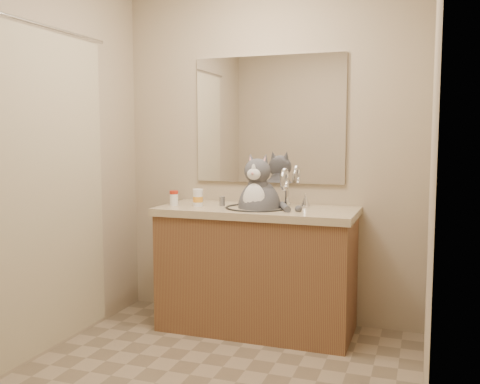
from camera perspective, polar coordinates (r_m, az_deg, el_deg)
name	(u,v)px	position (r m, az deg, el deg)	size (l,w,h in m)	color
room	(200,163)	(2.69, -4.34, 3.11)	(2.22, 2.52, 2.42)	gray
vanity	(257,266)	(3.70, 1.81, -7.93)	(1.34, 0.59, 1.12)	brown
mirror	(269,120)	(3.85, 3.08, 7.71)	(1.10, 0.02, 0.90)	white
shower_curtain	(43,188)	(3.35, -20.31, 0.41)	(0.02, 1.30, 1.93)	beige
cat	(259,204)	(3.62, 2.05, -1.27)	(0.41, 0.34, 0.58)	#4C4D52
pill_bottle_redcap	(174,198)	(3.78, -7.06, -0.62)	(0.07, 0.07, 0.10)	white
pill_bottle_orange	(198,198)	(3.71, -4.52, -0.63)	(0.07, 0.07, 0.12)	white
grey_canister	(222,201)	(3.72, -1.91, -0.99)	(0.04, 0.04, 0.06)	gray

